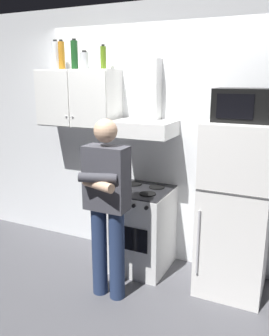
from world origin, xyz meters
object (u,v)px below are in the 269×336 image
at_px(bottle_liquor_amber, 62,55).
at_px(stove_oven, 140,228).
at_px(range_hood, 146,116).
at_px(refrigerator, 235,209).
at_px(upper_cabinet, 78,98).
at_px(bottle_canister_steel, 84,61).
at_px(person_standing, 107,204).
at_px(bottle_olive_oil, 103,57).
at_px(bottle_vodka_clear, 56,55).
at_px(microwave, 243,105).
at_px(bottle_wine_green, 74,55).

bearing_deg(bottle_liquor_amber, stove_oven, -6.26).
height_order(range_hood, refrigerator, range_hood).
bearing_deg(refrigerator, range_hood, 172.45).
distance_m(upper_cabinet, bottle_canister_steel, 0.40).
distance_m(upper_cabinet, person_standing, 1.35).
bearing_deg(stove_oven, bottle_olive_oil, 161.88).
xyz_separation_m(bottle_vodka_clear, bottle_canister_steel, (0.37, -0.01, -0.06)).
bearing_deg(microwave, upper_cabinet, 176.52).
height_order(upper_cabinet, bottle_vodka_clear, bottle_vodka_clear).
bearing_deg(bottle_canister_steel, microwave, -4.04).
relative_size(bottle_liquor_amber, bottle_olive_oil, 1.24).
xyz_separation_m(microwave, bottle_liquor_amber, (-1.93, 0.09, 0.45)).
distance_m(bottle_liquor_amber, bottle_wine_green, 0.16).
xyz_separation_m(refrigerator, bottle_olive_oil, (-1.45, 0.16, 1.37)).
distance_m(upper_cabinet, bottle_liquor_amber, 0.48).
relative_size(bottle_olive_oil, bottle_canister_steel, 1.29).
relative_size(upper_cabinet, refrigerator, 0.56).
relative_size(upper_cabinet, person_standing, 0.55).
xyz_separation_m(person_standing, bottle_liquor_amber, (-0.93, 0.71, 1.29)).
relative_size(person_standing, bottle_vodka_clear, 5.29).
bearing_deg(person_standing, bottle_olive_oil, 120.34).
xyz_separation_m(microwave, bottle_canister_steel, (-1.66, 0.12, 0.40)).
xyz_separation_m(bottle_olive_oil, bottle_canister_steel, (-0.21, -0.03, -0.03)).
height_order(stove_oven, bottle_olive_oil, bottle_olive_oil).
bearing_deg(bottle_vodka_clear, bottle_canister_steel, -0.86).
height_order(upper_cabinet, person_standing, upper_cabinet).
relative_size(refrigerator, person_standing, 0.98).
relative_size(refrigerator, microwave, 3.33).
height_order(stove_oven, bottle_vodka_clear, bottle_vodka_clear).
xyz_separation_m(range_hood, refrigerator, (0.95, -0.13, -0.80)).
relative_size(microwave, bottle_olive_oil, 1.97).
bearing_deg(bottle_wine_green, range_hood, 1.11).
bearing_deg(upper_cabinet, stove_oven, -8.90).
bearing_deg(stove_oven, bottle_liquor_amber, 173.74).
bearing_deg(bottle_olive_oil, microwave, -5.70).
xyz_separation_m(upper_cabinet, bottle_wine_green, (-0.02, -0.01, 0.45)).
relative_size(upper_cabinet, bottle_canister_steel, 4.75).
height_order(bottle_liquor_amber, bottle_canister_steel, bottle_liquor_amber).
bearing_deg(bottle_vodka_clear, bottle_wine_green, -6.73).
xyz_separation_m(bottle_liquor_amber, bottle_wine_green, (0.16, 0.00, 0.00)).
distance_m(range_hood, bottle_wine_green, 1.01).
xyz_separation_m(range_hood, bottle_canister_steel, (-0.71, 0.01, 0.54)).
bearing_deg(refrigerator, upper_cabinet, 175.93).
bearing_deg(range_hood, stove_oven, -90.00).
bearing_deg(refrigerator, bottle_olive_oil, 173.59).
xyz_separation_m(upper_cabinet, bottle_liquor_amber, (-0.18, -0.02, 0.44)).
bearing_deg(microwave, stove_oven, -178.85).
bearing_deg(bottle_vodka_clear, bottle_liquor_amber, -18.36).
relative_size(range_hood, microwave, 1.56).
height_order(bottle_vodka_clear, bottle_canister_steel, bottle_vodka_clear).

